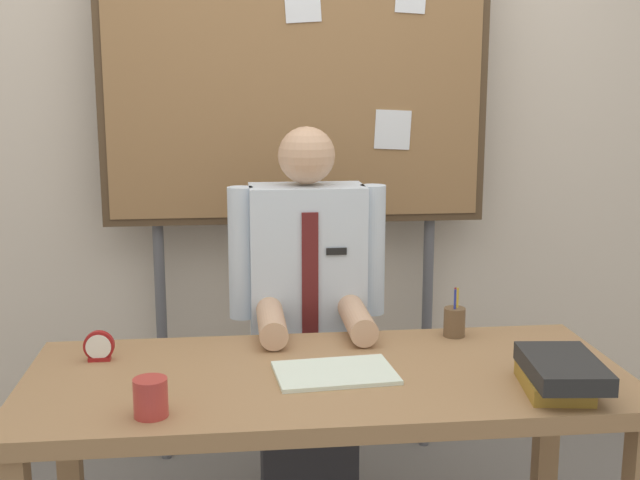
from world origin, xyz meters
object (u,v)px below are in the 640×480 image
(person, at_px, (307,339))
(pen_holder, at_px, (454,322))
(coffee_mug, at_px, (151,398))
(bulletin_board, at_px, (296,75))
(desk, at_px, (327,403))
(open_notebook, at_px, (335,373))
(desk_clock, at_px, (99,347))
(book_stack, at_px, (559,373))

(person, bearing_deg, pen_holder, -33.76)
(person, relative_size, coffee_mug, 14.52)
(bulletin_board, bearing_deg, desk, -90.02)
(person, bearing_deg, open_notebook, -88.07)
(desk_clock, bearing_deg, person, 31.79)
(book_stack, distance_m, coffee_mug, 1.07)
(bulletin_board, height_order, book_stack, bulletin_board)
(book_stack, relative_size, coffee_mug, 3.20)
(bulletin_board, xyz_separation_m, desk_clock, (-0.66, -0.85, -0.80))
(person, height_order, pen_holder, person)
(book_stack, height_order, coffee_mug, coffee_mug)
(open_notebook, bearing_deg, bulletin_board, 91.10)
(desk, height_order, book_stack, book_stack)
(person, relative_size, bulletin_board, 0.64)
(desk, bearing_deg, book_stack, -19.32)
(person, relative_size, open_notebook, 4.23)
(desk_clock, bearing_deg, coffee_mug, -65.86)
(desk, xyz_separation_m, person, (0.00, 0.59, -0.00))
(desk, xyz_separation_m, desk_clock, (-0.66, 0.18, 0.13))
(book_stack, relative_size, pen_holder, 1.95)
(book_stack, xyz_separation_m, pen_holder, (-0.15, 0.49, -0.00))
(desk_clock, height_order, coffee_mug, coffee_mug)
(coffee_mug, relative_size, pen_holder, 0.61)
(desk_clock, relative_size, coffee_mug, 0.93)
(book_stack, distance_m, desk_clock, 1.32)
(bulletin_board, height_order, desk_clock, bulletin_board)
(person, relative_size, desk_clock, 15.70)
(desk, distance_m, bulletin_board, 1.38)
(person, xyz_separation_m, open_notebook, (0.02, -0.61, 0.10))
(book_stack, bearing_deg, open_notebook, 161.82)
(desk, distance_m, open_notebook, 0.10)
(desk, bearing_deg, open_notebook, -44.47)
(book_stack, distance_m, pen_holder, 0.51)
(bulletin_board, bearing_deg, book_stack, -64.12)
(desk, bearing_deg, desk_clock, 165.07)
(desk_clock, distance_m, pen_holder, 1.12)
(coffee_mug, height_order, pen_holder, pen_holder)
(desk, height_order, person, person)
(desk, distance_m, pen_holder, 0.55)
(coffee_mug, bearing_deg, desk_clock, 114.14)
(bulletin_board, distance_m, coffee_mug, 1.57)
(desk, height_order, desk_clock, desk_clock)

